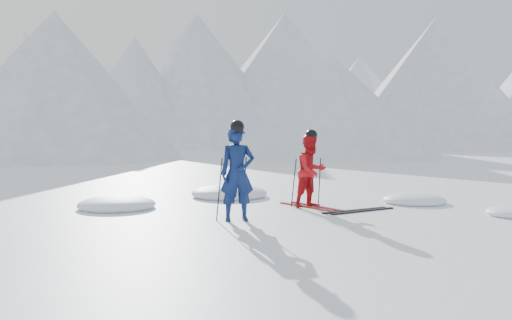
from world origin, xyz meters
name	(u,v)px	position (x,y,z in m)	size (l,w,h in m)	color
ground	(356,212)	(0.00, 0.00, 0.00)	(160.00, 160.00, 0.00)	white
mountain_range	(170,71)	(5.71, 35.31, 6.72)	(106.15, 62.94, 15.53)	#B2BCD1
skier_blue	(237,174)	(-2.69, -0.04, 0.89)	(0.65, 0.42, 1.77)	#0C1B4B
skier_red	(311,171)	(-0.50, 1.00, 0.80)	(0.78, 0.61, 1.61)	#B70E13
pole_blue_left	(219,189)	(-2.99, 0.11, 0.59)	(0.02, 0.02, 1.18)	black
pole_blue_right	(244,188)	(-2.44, 0.21, 0.59)	(0.02, 0.02, 1.18)	black
pole_red_left	(294,183)	(-0.80, 1.25, 0.54)	(0.02, 0.02, 1.07)	black
pole_red_right	(319,182)	(-0.20, 1.15, 0.54)	(0.02, 0.02, 1.07)	black
ski_worn_left	(306,207)	(-0.62, 1.00, 0.01)	(0.09, 1.70, 0.03)	black
ski_worn_right	(316,206)	(-0.38, 1.00, 0.01)	(0.09, 1.70, 0.03)	black
ski_loose_a	(355,210)	(0.05, 0.12, 0.01)	(0.09, 1.70, 0.03)	black
ski_loose_b	(363,211)	(0.15, -0.03, 0.01)	(0.09, 1.70, 0.03)	black
snow_lumps	(258,203)	(-1.25, 2.18, 0.00)	(8.51, 6.82, 0.43)	white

